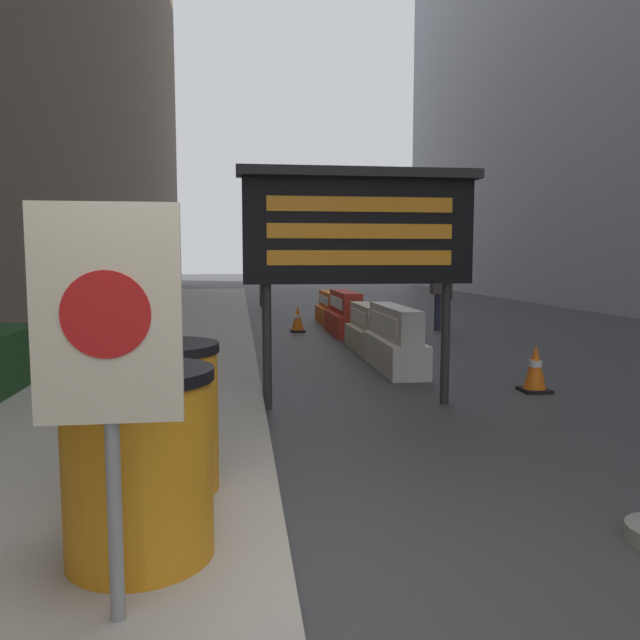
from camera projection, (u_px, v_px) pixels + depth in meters
The scene contains 15 objects.
ground_plane at pixel (297, 614), 2.87m from camera, with size 120.00×120.00×0.00m, color #38383A.
barrel_drum_foreground at pixel (139, 463), 3.11m from camera, with size 0.76×0.76×0.96m.
barrel_drum_middle at pixel (161, 417), 4.02m from camera, with size 0.76×0.76×0.96m.
warning_sign at pixel (108, 343), 2.47m from camera, with size 0.58×0.08×1.72m.
message_board at pixel (359, 229), 6.69m from camera, with size 2.61×0.36×2.58m.
jersey_barrier_white at pixel (394, 342), 9.12m from camera, with size 0.54×1.97×0.93m.
jersey_barrier_cream at pixel (367, 330), 11.04m from camera, with size 0.55×1.61×0.81m.
jersey_barrier_red_striped at pixel (345, 315), 13.34m from camera, with size 0.64×1.97×0.92m.
jersey_barrier_orange_near at pixel (330, 309), 15.56m from camera, with size 0.53×1.97×0.79m.
traffic_cone_near at pixel (298, 319), 13.77m from camera, with size 0.33×0.33×0.59m.
traffic_cone_mid at pixel (535, 368), 7.61m from camera, with size 0.34×0.34×0.60m.
traffic_cone_far at pixel (395, 318), 13.22m from camera, with size 0.41×0.41×0.73m.
traffic_light_near_curb at pixel (261, 223), 20.47m from camera, with size 0.28×0.45×3.84m.
traffic_light_far_side at pixel (453, 222), 24.44m from camera, with size 0.28×0.45×4.20m.
pedestrian_worker at pixel (441, 286), 13.96m from camera, with size 0.45×0.27×1.70m.
Camera 1 is at (-0.24, -2.72, 1.64)m, focal length 35.00 mm.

